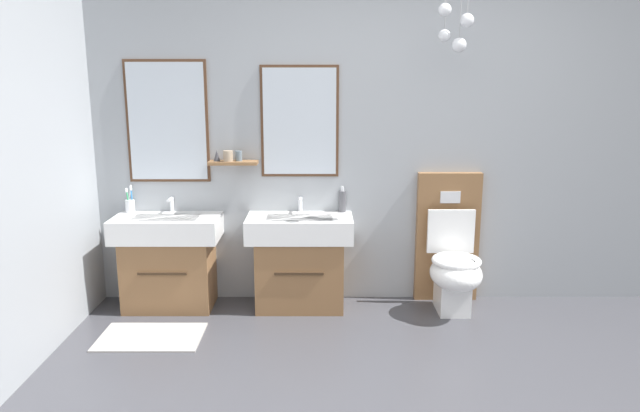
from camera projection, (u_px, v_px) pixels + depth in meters
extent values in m
cube|color=#999EA3|center=(396.00, 130.00, 4.44)|extent=(4.79, 0.12, 2.63)
cube|color=#4C301E|center=(166.00, 122.00, 4.36)|extent=(0.61, 0.02, 0.90)
cube|color=silver|center=(166.00, 122.00, 4.35)|extent=(0.57, 0.01, 0.86)
cube|color=#4C301E|center=(298.00, 122.00, 4.36)|extent=(0.58, 0.02, 0.82)
cube|color=silver|center=(298.00, 122.00, 4.35)|extent=(0.54, 0.01, 0.78)
cube|color=brown|center=(232.00, 163.00, 4.35)|extent=(0.36, 0.14, 0.02)
cone|color=#333338|center=(215.00, 156.00, 4.34)|extent=(0.05, 0.05, 0.08)
cylinder|color=gray|center=(227.00, 156.00, 4.32)|extent=(0.07, 0.07, 0.08)
cylinder|color=slate|center=(237.00, 156.00, 4.34)|extent=(0.05, 0.05, 0.07)
sphere|color=silver|center=(465.00, 20.00, 3.87)|extent=(0.09, 0.09, 0.09)
sphere|color=silver|center=(443.00, 10.00, 3.79)|extent=(0.09, 0.09, 0.09)
sphere|color=silver|center=(458.00, 45.00, 3.91)|extent=(0.10, 0.10, 0.10)
sphere|color=silver|center=(443.00, 36.00, 3.94)|extent=(0.08, 0.08, 0.08)
cube|color=#9E9993|center=(150.00, 337.00, 3.93)|extent=(0.68, 0.44, 0.01)
cube|color=brown|center=(169.00, 273.00, 4.43)|extent=(0.64, 0.41, 0.53)
cube|color=#3B2919|center=(161.00, 274.00, 4.21)|extent=(0.35, 0.01, 0.02)
cube|color=white|center=(166.00, 228.00, 4.35)|extent=(0.78, 0.44, 0.17)
cube|color=silver|center=(164.00, 219.00, 4.31)|extent=(0.48, 0.24, 0.03)
cylinder|color=silver|center=(170.00, 204.00, 4.49)|extent=(0.03, 0.03, 0.11)
cylinder|color=silver|center=(168.00, 200.00, 4.42)|extent=(0.02, 0.11, 0.02)
cube|color=brown|center=(299.00, 272.00, 4.43)|extent=(0.64, 0.41, 0.53)
cube|color=#3B2919|center=(298.00, 274.00, 4.21)|extent=(0.35, 0.01, 0.02)
cube|color=white|center=(298.00, 227.00, 4.36)|extent=(0.78, 0.44, 0.17)
cube|color=silver|center=(298.00, 219.00, 4.31)|extent=(0.48, 0.24, 0.03)
cylinder|color=silver|center=(299.00, 204.00, 4.49)|extent=(0.03, 0.03, 0.11)
cylinder|color=silver|center=(299.00, 199.00, 4.43)|extent=(0.02, 0.11, 0.02)
cube|color=brown|center=(445.00, 236.00, 4.54)|extent=(0.48, 0.10, 1.00)
cube|color=silver|center=(449.00, 197.00, 4.42)|extent=(0.15, 0.01, 0.09)
cube|color=white|center=(451.00, 289.00, 4.36)|extent=(0.22, 0.30, 0.34)
ellipsoid|color=white|center=(454.00, 273.00, 4.25)|extent=(0.37, 0.46, 0.24)
torus|color=white|center=(455.00, 261.00, 4.22)|extent=(0.35, 0.35, 0.04)
cube|color=white|center=(449.00, 231.00, 4.40)|extent=(0.35, 0.03, 0.33)
cylinder|color=silver|center=(129.00, 206.00, 4.46)|extent=(0.07, 0.07, 0.09)
cylinder|color=#2D84DB|center=(131.00, 199.00, 4.45)|extent=(0.02, 0.02, 0.16)
cube|color=white|center=(129.00, 189.00, 4.44)|extent=(0.01, 0.02, 0.03)
cylinder|color=white|center=(128.00, 198.00, 4.46)|extent=(0.04, 0.04, 0.17)
cube|color=white|center=(129.00, 187.00, 4.45)|extent=(0.02, 0.02, 0.03)
cylinder|color=#33B266|center=(127.00, 200.00, 4.44)|extent=(0.02, 0.01, 0.15)
cube|color=white|center=(125.00, 190.00, 4.42)|extent=(0.01, 0.02, 0.03)
cylinder|color=#4C4C51|center=(341.00, 201.00, 4.47)|extent=(0.06, 0.06, 0.16)
cylinder|color=silver|center=(341.00, 189.00, 4.44)|extent=(0.02, 0.02, 0.04)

